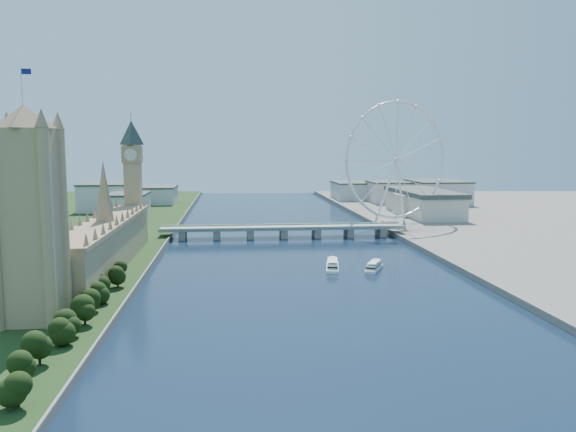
{
  "coord_description": "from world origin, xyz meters",
  "views": [
    {
      "loc": [
        -46.15,
        -199.53,
        80.82
      ],
      "look_at": [
        -4.98,
        210.0,
        30.43
      ],
      "focal_mm": 35.0,
      "sensor_mm": 36.0,
      "label": 1
    }
  ],
  "objects": [
    {
      "name": "ground",
      "position": [
        0.0,
        0.0,
        0.0
      ],
      "size": [
        2000.0,
        2000.0,
        0.0
      ],
      "primitive_type": "plane",
      "color": "#16253F",
      "rests_on": "ground"
    },
    {
      "name": "victoria_tower",
      "position": [
        -135.0,
        55.0,
        54.49
      ],
      "size": [
        28.16,
        28.16,
        112.0
      ],
      "color": "tan",
      "rests_on": "ground"
    },
    {
      "name": "tour_boat_near",
      "position": [
        19.94,
        161.83,
        0.0
      ],
      "size": [
        13.78,
        33.22,
        7.16
      ],
      "primitive_type": null,
      "rotation": [
        0.0,
        0.0,
        -0.18
      ],
      "color": "white",
      "rests_on": "ground"
    },
    {
      "name": "tree_row",
      "position": [
        -113.0,
        50.0,
        8.5
      ],
      "size": [
        9.06,
        169.06,
        20.05
      ],
      "color": "black",
      "rests_on": "ground"
    },
    {
      "name": "city_skyline",
      "position": [
        39.22,
        560.08,
        16.96
      ],
      "size": [
        505.0,
        280.0,
        32.0
      ],
      "color": "beige",
      "rests_on": "ground"
    },
    {
      "name": "parliament_range",
      "position": [
        -128.0,
        170.0,
        18.48
      ],
      "size": [
        24.0,
        200.0,
        70.0
      ],
      "color": "tan",
      "rests_on": "ground"
    },
    {
      "name": "tour_boat_far",
      "position": [
        46.85,
        156.86,
        0.0
      ],
      "size": [
        19.65,
        29.21,
        6.4
      ],
      "primitive_type": null,
      "rotation": [
        0.0,
        0.0,
        -0.47
      ],
      "color": "silver",
      "rests_on": "ground"
    },
    {
      "name": "westminster_bridge",
      "position": [
        0.0,
        300.0,
        6.63
      ],
      "size": [
        220.0,
        22.0,
        9.5
      ],
      "color": "gray",
      "rests_on": "ground"
    },
    {
      "name": "big_ben",
      "position": [
        -128.0,
        278.0,
        66.57
      ],
      "size": [
        20.02,
        20.02,
        110.0
      ],
      "color": "tan",
      "rests_on": "ground"
    },
    {
      "name": "county_hall",
      "position": [
        175.0,
        430.0,
        0.0
      ],
      "size": [
        54.0,
        144.0,
        35.0
      ],
      "primitive_type": null,
      "color": "beige",
      "rests_on": "ground"
    },
    {
      "name": "london_eye",
      "position": [
        119.98,
        355.08,
        67.52
      ],
      "size": [
        113.6,
        39.12,
        124.3
      ],
      "color": "silver",
      "rests_on": "ground"
    }
  ]
}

